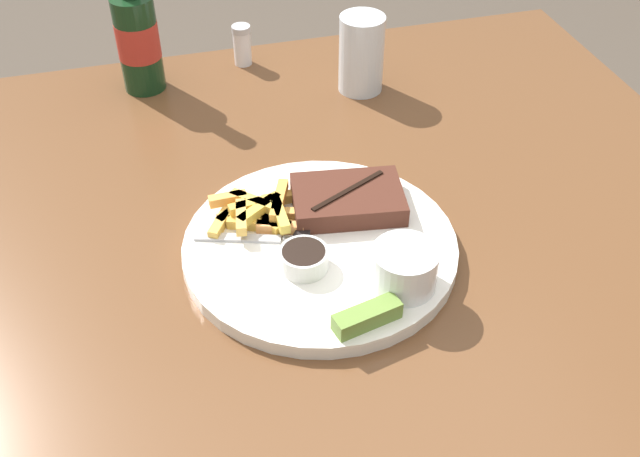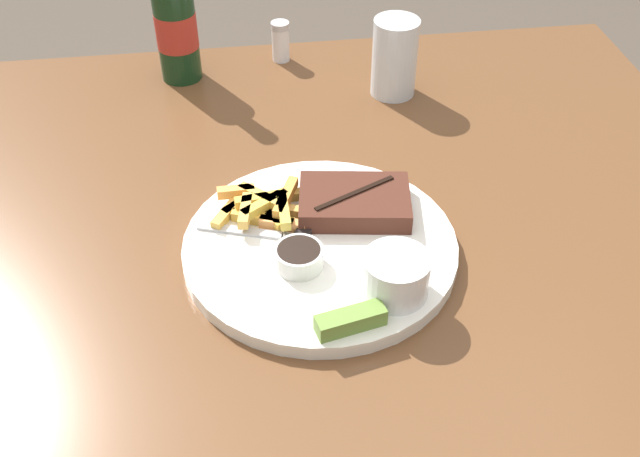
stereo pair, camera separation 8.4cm
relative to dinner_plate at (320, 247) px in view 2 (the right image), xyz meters
The scene contains 12 objects.
dining_table 0.09m from the dinner_plate, ahead, with size 1.12×1.04×0.73m.
dinner_plate is the anchor object (origin of this frame).
steak_portion 0.07m from the dinner_plate, 46.13° to the left, with size 0.14×0.11×0.03m.
fries_pile 0.08m from the dinner_plate, 134.65° to the left, with size 0.14×0.09×0.02m.
coleslaw_cup 0.12m from the dinner_plate, 52.87° to the right, with size 0.07×0.07×0.05m.
dipping_sauce_cup 0.05m from the dinner_plate, 128.47° to the right, with size 0.05×0.05×0.02m.
pickle_spear 0.13m from the dinner_plate, 84.38° to the right, with size 0.08×0.04×0.02m.
fork_utensil 0.08m from the dinner_plate, 161.91° to the left, with size 0.13×0.05×0.00m.
knife_utensil 0.05m from the dinner_plate, 86.53° to the left, with size 0.10×0.15×0.01m.
beer_bottle 0.47m from the dinner_plate, 110.16° to the left, with size 0.06×0.06×0.23m.
drinking_glass 0.38m from the dinner_plate, 65.26° to the left, with size 0.07×0.07×0.12m.
salt_shaker 0.47m from the dinner_plate, 90.04° to the left, with size 0.03×0.03×0.07m.
Camera 2 is at (-0.09, -0.63, 1.32)m, focal length 42.00 mm.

